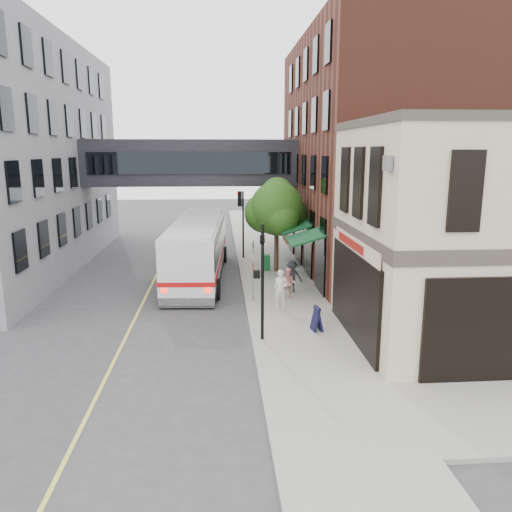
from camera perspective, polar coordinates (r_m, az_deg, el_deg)
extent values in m
plane|color=#38383A|center=(17.81, -0.02, -12.30)|extent=(120.00, 120.00, 0.00)
cube|color=gray|center=(31.21, 1.75, -1.42)|extent=(4.00, 60.00, 0.15)
cube|color=#C7B198|center=(21.10, 24.73, 2.03)|extent=(10.00, 8.00, 8.15)
cube|color=#38332B|center=(21.09, 24.75, 2.23)|extent=(10.12, 8.12, 0.50)
cube|color=#38332B|center=(20.87, 25.78, 13.52)|extent=(10.12, 8.12, 0.30)
cube|color=black|center=(19.67, 11.10, -4.39)|extent=(0.14, 6.40, 3.40)
cube|color=black|center=(19.66, 10.98, -4.40)|extent=(0.04, 5.90, 3.00)
cube|color=maroon|center=(19.77, 10.70, 1.52)|extent=(0.03, 3.60, 0.32)
cube|color=#59281B|center=(33.13, 15.80, 11.01)|extent=(12.00, 18.00, 14.00)
cube|color=#0B321E|center=(30.55, 3.96, 3.85)|extent=(1.80, 13.00, 0.40)
cube|color=black|center=(34.24, -7.39, 10.54)|extent=(14.00, 3.00, 3.00)
cube|color=black|center=(32.69, -7.54, 10.47)|extent=(13.00, 0.08, 1.40)
cube|color=black|center=(35.78, -7.26, 10.61)|extent=(13.00, 0.08, 1.40)
cylinder|color=black|center=(18.91, 0.74, -3.10)|extent=(0.12, 0.12, 4.50)
cube|color=black|center=(18.80, 0.08, -2.09)|extent=(0.25, 0.22, 0.30)
imported|color=black|center=(18.51, 0.76, 2.43)|extent=(0.20, 0.16, 1.00)
cylinder|color=black|center=(33.58, -1.48, 3.58)|extent=(0.12, 0.12, 4.50)
cube|color=black|center=(33.52, -1.86, 4.17)|extent=(0.25, 0.22, 0.30)
cube|color=black|center=(33.36, -1.88, 6.55)|extent=(0.28, 0.28, 1.00)
sphere|color=#FF0C05|center=(33.32, -2.16, 7.15)|extent=(0.18, 0.18, 0.18)
cylinder|color=gray|center=(23.92, -0.30, -1.72)|extent=(0.08, 0.08, 3.00)
cube|color=white|center=(23.76, -0.35, -0.08)|extent=(0.03, 0.75, 0.22)
cube|color=#0C591E|center=(23.65, -0.35, 1.23)|extent=(0.03, 0.70, 0.18)
cube|color=#B20C0C|center=(23.87, -0.35, -1.25)|extent=(0.03, 0.30, 0.40)
cylinder|color=#382619|center=(29.94, 2.34, 0.89)|extent=(0.28, 0.28, 2.80)
sphere|color=#194312|center=(29.57, 2.38, 5.45)|extent=(3.20, 3.20, 3.20)
sphere|color=#194312|center=(30.21, 3.78, 4.81)|extent=(2.20, 2.20, 2.20)
sphere|color=#194312|center=(29.83, 0.97, 4.94)|extent=(2.40, 2.40, 2.40)
sphere|color=#194312|center=(30.10, 2.46, 7.10)|extent=(2.00, 2.00, 2.00)
cube|color=#D8CC4C|center=(27.45, -12.08, -3.73)|extent=(0.12, 40.00, 0.01)
cube|color=silver|center=(29.10, -6.65, 0.89)|extent=(3.31, 12.32, 3.08)
cube|color=black|center=(29.00, -6.68, 1.92)|extent=(3.36, 12.12, 1.11)
cube|color=#B20C0C|center=(29.20, -6.62, -0.13)|extent=(3.37, 12.35, 0.23)
cylinder|color=black|center=(25.25, -10.53, -3.81)|extent=(0.38, 1.08, 1.06)
cylinder|color=black|center=(24.95, -4.50, -3.83)|extent=(0.38, 1.08, 1.06)
cylinder|color=black|center=(33.41, -8.22, 0.16)|extent=(0.38, 1.08, 1.06)
cylinder|color=black|center=(33.19, -3.67, 0.18)|extent=(0.38, 1.08, 1.06)
imported|color=silver|center=(23.23, 2.86, -3.72)|extent=(0.64, 0.42, 1.76)
imported|color=pink|center=(24.56, 3.77, -3.15)|extent=(0.84, 0.71, 1.53)
imported|color=black|center=(25.67, 4.13, -2.36)|extent=(1.15, 0.79, 1.63)
cube|color=#145A28|center=(30.26, 1.10, -0.76)|extent=(0.53, 0.49, 0.96)
cube|color=black|center=(20.48, 6.97, -7.12)|extent=(0.44, 0.61, 1.00)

